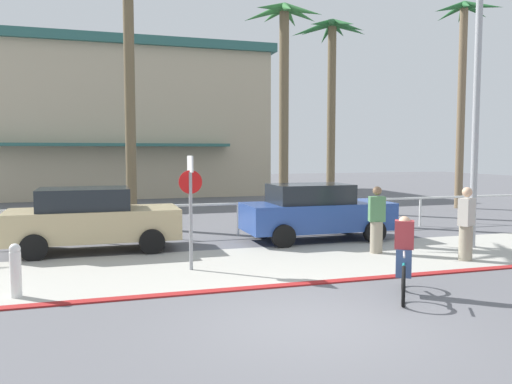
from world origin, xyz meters
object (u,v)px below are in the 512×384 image
object	(u,v)px
palm_tree_1	(128,14)
palm_tree_4	(463,65)
cyclist_teal_0	(404,258)
palm_tree_2	(284,63)
pedestrian_1	(377,222)
stop_sign_bike_lane	(191,196)
streetlight_curb	(483,90)
car_tan_1	(92,219)
pedestrian_0	(466,227)
palm_tree_3	(331,65)
bollard_1	(16,270)
car_blue_2	(316,211)

from	to	relation	value
palm_tree_1	palm_tree_4	xyz separation A→B (m)	(15.01, 1.87, -0.65)
palm_tree_4	cyclist_teal_0	size ratio (longest dim) A/B	6.06
palm_tree_2	pedestrian_1	bearing A→B (deg)	-89.11
stop_sign_bike_lane	palm_tree_4	size ratio (longest dim) A/B	0.27
streetlight_curb	palm_tree_2	distance (m)	7.81
car_tan_1	pedestrian_0	bearing A→B (deg)	-24.66
palm_tree_3	bollard_1	bearing A→B (deg)	-136.83
bollard_1	pedestrian_1	world-z (taller)	pedestrian_1
palm_tree_1	cyclist_teal_0	world-z (taller)	palm_tree_1
palm_tree_1	palm_tree_4	bearing A→B (deg)	7.11
car_tan_1	palm_tree_4	bearing A→B (deg)	19.93
palm_tree_2	cyclist_teal_0	world-z (taller)	palm_tree_2
streetlight_curb	palm_tree_2	bearing A→B (deg)	113.52
bollard_1	streetlight_curb	xyz separation A→B (m)	(11.29, 1.40, 3.76)
palm_tree_2	car_blue_2	distance (m)	6.74
bollard_1	palm_tree_3	bearing A→B (deg)	43.17
stop_sign_bike_lane	palm_tree_1	bearing A→B (deg)	96.62
car_tan_1	palm_tree_2	bearing A→B (deg)	31.02
bollard_1	palm_tree_4	xyz separation A→B (m)	(17.61, 10.12, 6.09)
stop_sign_bike_lane	pedestrian_0	size ratio (longest dim) A/B	1.42
palm_tree_3	palm_tree_4	distance (m)	6.47
stop_sign_bike_lane	pedestrian_1	world-z (taller)	stop_sign_bike_lane
car_blue_2	bollard_1	bearing A→B (deg)	-152.39
streetlight_curb	car_blue_2	xyz separation A→B (m)	(-3.63, 2.61, -3.41)
streetlight_curb	pedestrian_0	xyz separation A→B (m)	(-1.35, -1.15, -3.44)
palm_tree_2	palm_tree_3	size ratio (longest dim) A/B	0.99
palm_tree_2	car_blue_2	size ratio (longest dim) A/B	1.85
bollard_1	pedestrian_0	xyz separation A→B (m)	(9.95, 0.24, 0.32)
streetlight_curb	palm_tree_4	distance (m)	11.03
palm_tree_4	pedestrian_0	size ratio (longest dim) A/B	5.26
bollard_1	pedestrian_1	xyz separation A→B (m)	(8.35, 1.69, 0.30)
palm_tree_4	cyclist_teal_0	world-z (taller)	palm_tree_4
pedestrian_0	pedestrian_1	xyz separation A→B (m)	(-1.59, 1.45, -0.02)
car_blue_2	palm_tree_2	bearing A→B (deg)	82.30
palm_tree_2	palm_tree_3	xyz separation A→B (m)	(2.91, 2.09, 0.36)
palm_tree_2	palm_tree_3	world-z (taller)	palm_tree_3
palm_tree_4	pedestrian_1	size ratio (longest dim) A/B	5.40
palm_tree_2	palm_tree_4	world-z (taller)	palm_tree_4
bollard_1	car_tan_1	bearing A→B (deg)	72.78
bollard_1	car_tan_1	size ratio (longest dim) A/B	0.23
car_blue_2	car_tan_1	bearing A→B (deg)	178.14
bollard_1	pedestrian_0	size ratio (longest dim) A/B	0.56
stop_sign_bike_lane	palm_tree_3	world-z (taller)	palm_tree_3
streetlight_curb	palm_tree_1	size ratio (longest dim) A/B	0.78
palm_tree_1	car_tan_1	distance (m)	7.67
stop_sign_bike_lane	bollard_1	distance (m)	3.81
pedestrian_0	pedestrian_1	world-z (taller)	pedestrian_0
palm_tree_3	streetlight_curb	bearing A→B (deg)	-89.19
bollard_1	stop_sign_bike_lane	bearing A→B (deg)	19.58
streetlight_curb	bollard_1	bearing A→B (deg)	-172.95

